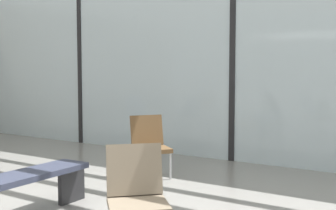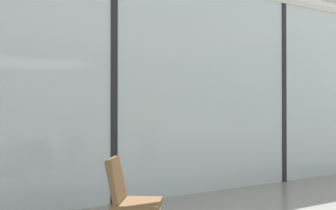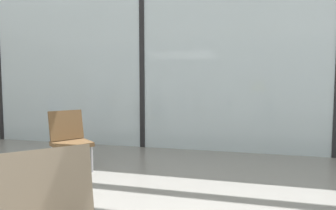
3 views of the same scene
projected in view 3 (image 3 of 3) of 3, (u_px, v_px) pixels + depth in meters
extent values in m
cube|color=silver|center=(143.00, 64.00, 5.07)|extent=(14.00, 0.08, 3.37)
cube|color=black|center=(1.00, 68.00, 5.87)|extent=(0.10, 0.12, 3.37)
cube|color=black|center=(143.00, 64.00, 5.07)|extent=(0.10, 0.12, 3.37)
ellipsoid|color=silver|center=(180.00, 74.00, 11.16)|extent=(12.93, 3.70, 3.70)
sphere|color=gray|center=(63.00, 75.00, 12.52)|extent=(2.04, 2.04, 2.04)
sphere|color=black|center=(87.00, 66.00, 10.30)|extent=(0.28, 0.28, 0.28)
sphere|color=black|center=(108.00, 65.00, 10.09)|extent=(0.28, 0.28, 0.28)
sphere|color=black|center=(129.00, 65.00, 9.89)|extent=(0.28, 0.28, 0.28)
sphere|color=black|center=(150.00, 64.00, 9.68)|extent=(0.28, 0.28, 0.28)
cube|color=#7F705B|center=(47.00, 189.00, 1.38)|extent=(0.44, 0.44, 0.44)
cube|color=brown|center=(72.00, 144.00, 3.62)|extent=(0.67, 0.67, 0.06)
cube|color=brown|center=(66.00, 125.00, 3.76)|extent=(0.40, 0.47, 0.44)
cylinder|color=#BCBCC1|center=(62.00, 165.00, 3.34)|extent=(0.03, 0.03, 0.37)
cylinder|color=#BCBCC1|center=(92.00, 159.00, 3.61)|extent=(0.03, 0.03, 0.37)
cylinder|color=#BCBCC1|center=(53.00, 158.00, 3.66)|extent=(0.03, 0.03, 0.37)
cylinder|color=#BCBCC1|center=(81.00, 153.00, 3.93)|extent=(0.03, 0.03, 0.37)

